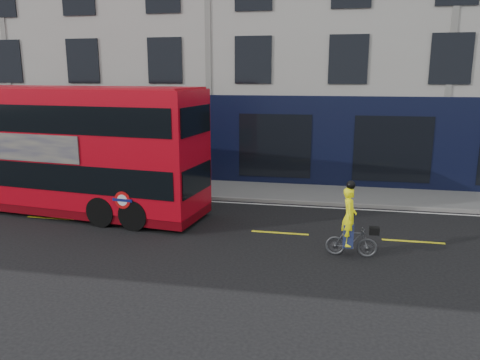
# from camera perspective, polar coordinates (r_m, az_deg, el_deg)

# --- Properties ---
(ground) EXTENTS (120.00, 120.00, 0.00)m
(ground) POSITION_cam_1_polar(r_m,az_deg,el_deg) (14.49, -11.87, -7.23)
(ground) COLOR black
(ground) RESTS_ON ground
(pavement) EXTENTS (60.00, 3.00, 0.12)m
(pavement) POSITION_cam_1_polar(r_m,az_deg,el_deg) (20.34, -4.75, -1.03)
(pavement) COLOR slate
(pavement) RESTS_ON ground
(kerb) EXTENTS (60.00, 0.12, 0.13)m
(kerb) POSITION_cam_1_polar(r_m,az_deg,el_deg) (18.95, -6.00, -2.07)
(kerb) COLOR gray
(kerb) RESTS_ON ground
(building_terrace) EXTENTS (50.00, 10.07, 15.00)m
(building_terrace) POSITION_cam_1_polar(r_m,az_deg,el_deg) (26.15, -0.98, 18.44)
(building_terrace) COLOR #AEACA4
(building_terrace) RESTS_ON ground
(road_edge_line) EXTENTS (58.00, 0.10, 0.01)m
(road_edge_line) POSITION_cam_1_polar(r_m,az_deg,el_deg) (18.69, -6.26, -2.48)
(road_edge_line) COLOR silver
(road_edge_line) RESTS_ON ground
(lane_dashes) EXTENTS (58.00, 0.12, 0.01)m
(lane_dashes) POSITION_cam_1_polar(r_m,az_deg,el_deg) (15.80, -9.75, -5.44)
(lane_dashes) COLOR yellow
(lane_dashes) RESTS_ON ground
(bus) EXTENTS (11.33, 3.84, 4.48)m
(bus) POSITION_cam_1_polar(r_m,az_deg,el_deg) (18.03, -21.59, 3.60)
(bus) COLOR red
(bus) RESTS_ON ground
(cyclist) EXTENTS (1.41, 0.59, 2.12)m
(cyclist) POSITION_cam_1_polar(r_m,az_deg,el_deg) (13.13, 13.33, -5.98)
(cyclist) COLOR #4B4D51
(cyclist) RESTS_ON ground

